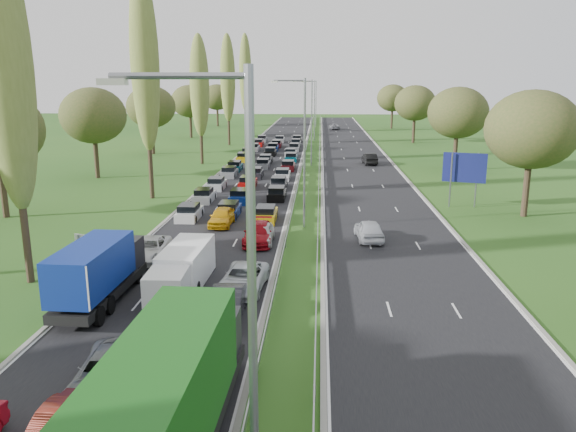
# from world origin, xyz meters

# --- Properties ---
(ground) EXTENTS (260.00, 260.00, 0.00)m
(ground) POSITION_xyz_m (4.50, 80.00, 0.00)
(ground) COLOR #234F18
(ground) RESTS_ON ground
(near_carriageway) EXTENTS (10.50, 215.00, 0.04)m
(near_carriageway) POSITION_xyz_m (-2.25, 82.50, 0.00)
(near_carriageway) COLOR black
(near_carriageway) RESTS_ON ground
(far_carriageway) EXTENTS (10.50, 215.00, 0.04)m
(far_carriageway) POSITION_xyz_m (11.25, 82.50, 0.00)
(far_carriageway) COLOR black
(far_carriageway) RESTS_ON ground
(central_reservation) EXTENTS (2.36, 215.00, 0.32)m
(central_reservation) POSITION_xyz_m (4.50, 82.50, 0.55)
(central_reservation) COLOR gray
(central_reservation) RESTS_ON ground
(lamp_columns) EXTENTS (0.18, 140.18, 12.00)m
(lamp_columns) POSITION_xyz_m (4.50, 78.00, 6.00)
(lamp_columns) COLOR gray
(lamp_columns) RESTS_ON ground
(poplar_row) EXTENTS (2.80, 127.80, 22.44)m
(poplar_row) POSITION_xyz_m (-11.50, 68.17, 12.39)
(poplar_row) COLOR #2D2116
(poplar_row) RESTS_ON ground
(woodland_left) EXTENTS (8.00, 166.00, 11.10)m
(woodland_left) POSITION_xyz_m (-22.00, 62.63, 7.68)
(woodland_left) COLOR #2D2116
(woodland_left) RESTS_ON ground
(woodland_right) EXTENTS (8.00, 153.00, 11.10)m
(woodland_right) POSITION_xyz_m (24.00, 66.67, 7.68)
(woodland_right) COLOR #2D2116
(woodland_right) RESTS_ON ground
(traffic_queue_fill) EXTENTS (9.08, 69.26, 0.80)m
(traffic_queue_fill) POSITION_xyz_m (-2.26, 77.54, 0.44)
(traffic_queue_fill) COLOR silver
(traffic_queue_fill) RESTS_ON ground
(near_car_2) EXTENTS (2.68, 5.29, 1.43)m
(near_car_2) POSITION_xyz_m (-5.70, 33.73, 0.74)
(near_car_2) COLOR silver
(near_car_2) RESTS_ON near_carriageway
(near_car_6) EXTENTS (2.96, 5.66, 1.52)m
(near_car_6) POSITION_xyz_m (-2.22, 17.21, 0.78)
(near_car_6) COLOR slate
(near_car_6) RESTS_ON near_carriageway
(near_car_7) EXTENTS (2.21, 5.19, 1.49)m
(near_car_7) POSITION_xyz_m (-2.34, 29.12, 0.77)
(near_car_7) COLOR #054D51
(near_car_7) RESTS_ON near_carriageway
(near_car_8) EXTENTS (1.88, 4.45, 1.50)m
(near_car_8) POSITION_xyz_m (-2.35, 43.08, 0.77)
(near_car_8) COLOR #CF960D
(near_car_8) RESTS_ON near_carriageway
(near_car_9) EXTENTS (1.75, 4.62, 1.50)m
(near_car_9) POSITION_xyz_m (1.14, 24.36, 0.77)
(near_car_9) COLOR black
(near_car_9) RESTS_ON near_carriageway
(near_car_10) EXTENTS (2.70, 5.24, 1.41)m
(near_car_10) POSITION_xyz_m (1.45, 28.34, 0.73)
(near_car_10) COLOR silver
(near_car_10) RESTS_ON near_carriageway
(near_car_11) EXTENTS (2.22, 5.15, 1.48)m
(near_car_11) POSITION_xyz_m (1.23, 38.15, 0.76)
(near_car_11) COLOR maroon
(near_car_11) RESTS_ON near_carriageway
(near_car_12) EXTENTS (1.80, 4.37, 1.48)m
(near_car_12) POSITION_xyz_m (1.49, 38.07, 0.76)
(near_car_12) COLOR silver
(near_car_12) RESTS_ON near_carriageway
(far_car_0) EXTENTS (2.19, 4.73, 1.57)m
(far_car_0) POSITION_xyz_m (9.53, 39.37, 0.80)
(far_car_0) COLOR #ADB0B7
(far_car_0) RESTS_ON far_carriageway
(far_car_1) EXTENTS (2.08, 4.97, 1.60)m
(far_car_1) POSITION_xyz_m (12.94, 79.80, 0.82)
(far_car_1) COLOR black
(far_car_1) RESTS_ON far_carriageway
(far_car_2) EXTENTS (2.62, 5.29, 1.44)m
(far_car_2) POSITION_xyz_m (9.26, 140.85, 0.74)
(far_car_2) COLOR gray
(far_car_2) RESTS_ON far_carriageway
(blue_lorry) EXTENTS (2.31, 8.31, 3.51)m
(blue_lorry) POSITION_xyz_m (-5.99, 26.04, 1.84)
(blue_lorry) COLOR black
(blue_lorry) RESTS_ON near_carriageway
(green_lorry) EXTENTS (2.71, 14.66, 4.34)m
(green_lorry) POSITION_xyz_m (1.20, 12.08, 2.32)
(green_lorry) COLOR black
(green_lorry) RESTS_ON near_carriageway
(white_van_front) EXTENTS (2.02, 5.16, 2.08)m
(white_van_front) POSITION_xyz_m (-2.20, 26.81, 1.06)
(white_van_front) COLOR silver
(white_van_front) RESTS_ON near_carriageway
(white_van_rear) EXTENTS (2.24, 5.71, 2.30)m
(white_van_rear) POSITION_xyz_m (-2.07, 29.65, 1.18)
(white_van_rear) COLOR white
(white_van_rear) RESTS_ON near_carriageway
(info_sign) EXTENTS (1.45, 0.57, 2.10)m
(info_sign) POSITION_xyz_m (-9.40, 32.17, 1.37)
(info_sign) COLOR gray
(info_sign) RESTS_ON ground
(direction_sign) EXTENTS (3.86, 1.25, 5.20)m
(direction_sign) POSITION_xyz_m (19.40, 51.54, 3.57)
(direction_sign) COLOR gray
(direction_sign) RESTS_ON ground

